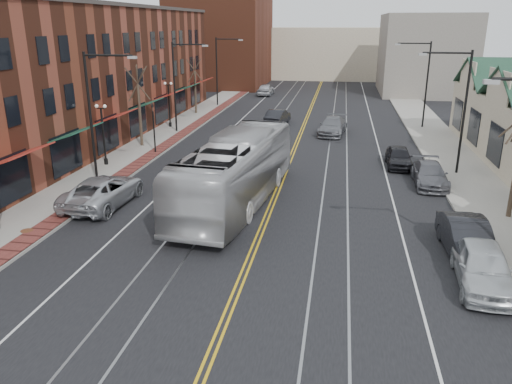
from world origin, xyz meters
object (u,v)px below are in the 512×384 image
(parked_suv, at_px, (103,191))
(parked_car_b, at_px, (467,238))
(parked_car_c, at_px, (430,174))
(parked_car_a, at_px, (483,266))
(parked_car_d, at_px, (399,157))
(transit_bus, at_px, (236,171))

(parked_suv, relative_size, parked_car_b, 1.23)
(parked_car_b, distance_m, parked_car_c, 10.18)
(parked_car_a, xyz_separation_m, parked_car_d, (-1.49, 17.01, -0.11))
(parked_car_a, xyz_separation_m, parked_car_c, (0.00, 12.93, -0.13))
(parked_car_a, relative_size, parked_car_b, 1.00)
(parked_car_c, distance_m, parked_car_d, 4.34)
(transit_bus, bearing_deg, parked_car_b, 163.16)
(parked_suv, bearing_deg, parked_car_b, 172.54)
(parked_suv, height_order, parked_car_c, parked_suv)
(parked_suv, relative_size, parked_car_d, 1.42)
(parked_suv, distance_m, parked_car_b, 18.90)
(parked_suv, xyz_separation_m, parked_car_a, (18.60, -6.10, -0.00))
(transit_bus, relative_size, parked_car_a, 2.83)
(parked_car_b, bearing_deg, transit_bus, 154.79)
(parked_suv, distance_m, parked_car_a, 19.57)
(parked_suv, bearing_deg, transit_bus, -166.00)
(parked_suv, bearing_deg, parked_car_c, -157.08)
(parked_car_c, height_order, parked_car_d, parked_car_d)
(transit_bus, distance_m, parked_car_c, 12.58)
(transit_bus, bearing_deg, parked_car_a, 152.43)
(parked_car_d, bearing_deg, transit_bus, -135.85)
(parked_suv, distance_m, parked_car_c, 19.82)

